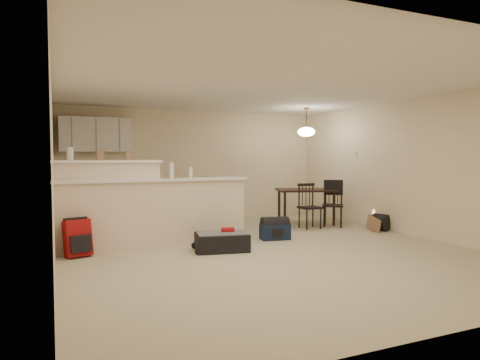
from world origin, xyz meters
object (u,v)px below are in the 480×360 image
dining_chair_near (310,206)px  dining_chair_far (333,204)px  navy_duffel (275,232)px  dining_table (306,193)px  red_backpack (78,238)px  pendant_lamp (306,131)px  black_daypack (380,223)px  suitcase (222,242)px

dining_chair_near → dining_chair_far: size_ratio=0.96×
dining_chair_far → navy_duffel: size_ratio=1.88×
dining_table → dining_chair_near: (-0.25, -0.55, -0.21)m
dining_chair_near → red_backpack: bearing=-168.5°
dining_chair_far → navy_duffel: (-1.76, -0.76, -0.33)m
pendant_lamp → dining_table: bearing=-135.0°
pendant_lamp → black_daypack: size_ratio=1.86×
dining_table → red_backpack: (-4.67, -1.30, -0.40)m
dining_chair_near → red_backpack: dining_chair_near is taller
dining_chair_far → black_daypack: (0.56, -0.76, -0.32)m
pendant_lamp → red_backpack: pendant_lamp is taller
pendant_lamp → black_daypack: 2.42m
pendant_lamp → navy_duffel: bearing=-138.0°
suitcase → black_daypack: bearing=18.2°
dining_table → dining_chair_near: bearing=-96.1°
dining_chair_far → suitcase: dining_chair_far is taller
navy_duffel → dining_chair_near: bearing=41.9°
red_backpack → dining_chair_near: bearing=-5.9°
dining_chair_near → black_daypack: (1.12, -0.75, -0.31)m
dining_chair_near → dining_chair_far: dining_chair_far is taller
dining_table → pendant_lamp: 1.33m
dining_chair_far → black_daypack: size_ratio=2.83×
dining_table → navy_duffel: (-1.45, -1.30, -0.52)m
red_backpack → dining_table: bearing=0.1°
dining_chair_near → dining_chair_far: 0.56m
suitcase → red_backpack: (-2.05, 0.47, 0.13)m
pendant_lamp → navy_duffel: size_ratio=1.23×
suitcase → dining_chair_far: bearing=33.3°
pendant_lamp → suitcase: bearing=-145.9°
dining_chair_far → black_daypack: 1.00m
black_daypack → navy_duffel: bearing=76.7°
red_backpack → suitcase: bearing=-28.5°
suitcase → red_backpack: size_ratio=1.50×
navy_duffel → pendant_lamp: bearing=51.9°
dining_table → red_backpack: dining_table is taller
dining_chair_near → black_daypack: 1.39m
pendant_lamp → suitcase: (-2.62, -1.78, -1.86)m
red_backpack → dining_chair_far: bearing=-6.9°
dining_chair_near → navy_duffel: bearing=-146.1°
dining_chair_far → navy_duffel: dining_chair_far is taller
dining_chair_near → navy_duffel: size_ratio=1.80×
dining_table → black_daypack: size_ratio=4.19×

